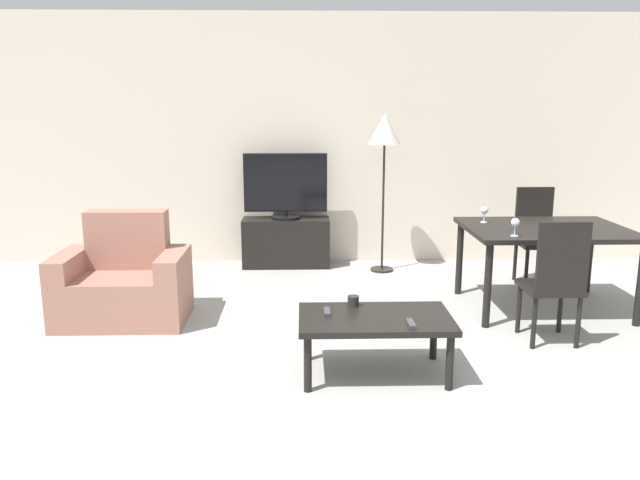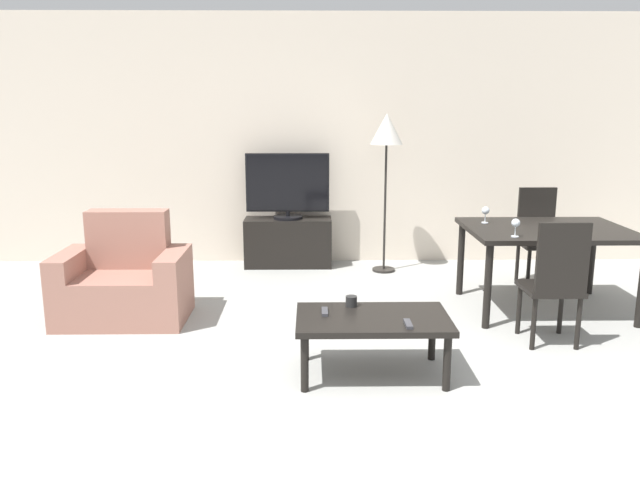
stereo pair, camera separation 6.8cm
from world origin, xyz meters
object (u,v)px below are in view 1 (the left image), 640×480
(tv, at_px, (285,186))
(remote_primary, at_px, (327,312))
(dining_table, at_px, (546,236))
(floor_lamp, at_px, (385,136))
(coffee_table, at_px, (375,323))
(dining_chair_near, at_px, (555,278))
(armchair, at_px, (124,284))
(cup_white_near, at_px, (353,301))
(dining_chair_far, at_px, (536,232))
(wine_glass_center, at_px, (515,224))
(wine_glass_left, at_px, (484,211))
(tv_stand, at_px, (286,242))
(remote_secondary, at_px, (411,323))

(tv, distance_m, remote_primary, 2.83)
(dining_table, xyz_separation_m, floor_lamp, (-1.23, 1.29, 0.78))
(coffee_table, bearing_deg, dining_chair_near, 19.51)
(armchair, bearing_deg, dining_chair_near, -11.04)
(dining_chair_near, height_order, cup_white_near, dining_chair_near)
(dining_chair_far, bearing_deg, wine_glass_center, -117.91)
(coffee_table, height_order, wine_glass_left, wine_glass_left)
(armchair, xyz_separation_m, dining_chair_far, (3.77, 1.01, 0.21))
(armchair, distance_m, wine_glass_left, 3.13)
(dining_table, bearing_deg, wine_glass_center, -137.24)
(tv_stand, relative_size, dining_table, 0.70)
(tv_stand, relative_size, remote_primary, 6.27)
(tv, distance_m, cup_white_near, 2.72)
(coffee_table, relative_size, cup_white_near, 12.79)
(wine_glass_left, bearing_deg, dining_chair_far, 40.73)
(tv_stand, xyz_separation_m, wine_glass_left, (1.78, -1.31, 0.56))
(dining_table, relative_size, floor_lamp, 0.81)
(tv_stand, height_order, cup_white_near, tv_stand)
(tv, bearing_deg, wine_glass_left, -36.41)
(tv_stand, distance_m, wine_glass_left, 2.28)
(dining_chair_near, relative_size, cup_white_near, 12.17)
(dining_table, bearing_deg, tv, 145.88)
(dining_table, distance_m, remote_secondary, 2.05)
(tv_stand, bearing_deg, remote_primary, -82.99)
(tv, distance_m, wine_glass_center, 2.65)
(dining_table, height_order, wine_glass_center, wine_glass_center)
(floor_lamp, distance_m, cup_white_near, 2.64)
(cup_white_near, height_order, wine_glass_center, wine_glass_center)
(dining_chair_near, bearing_deg, remote_secondary, -150.56)
(tv_stand, distance_m, tv, 0.62)
(floor_lamp, relative_size, cup_white_near, 21.36)
(dining_chair_far, bearing_deg, remote_secondary, -125.30)
(wine_glass_left, bearing_deg, remote_secondary, -118.59)
(remote_primary, bearing_deg, dining_table, 33.05)
(dining_chair_far, height_order, wine_glass_center, dining_chair_far)
(coffee_table, xyz_separation_m, dining_chair_near, (1.37, 0.48, 0.15))
(dining_chair_near, relative_size, remote_secondary, 6.28)
(coffee_table, relative_size, remote_primary, 6.60)
(tv, height_order, remote_secondary, tv)
(armchair, relative_size, coffee_table, 1.04)
(armchair, relative_size, wine_glass_center, 7.02)
(wine_glass_left, bearing_deg, cup_white_near, -133.58)
(wine_glass_center, bearing_deg, cup_white_near, -151.07)
(dining_chair_near, distance_m, dining_chair_far, 1.72)
(dining_chair_near, xyz_separation_m, remote_secondary, (-1.16, -0.66, -0.10))
(dining_chair_far, bearing_deg, tv, 164.26)
(dining_table, bearing_deg, coffee_table, -140.73)
(dining_table, xyz_separation_m, remote_primary, (-1.91, -1.24, -0.24))
(tv_stand, height_order, wine_glass_center, wine_glass_center)
(wine_glass_left, bearing_deg, dining_chair_near, -77.06)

